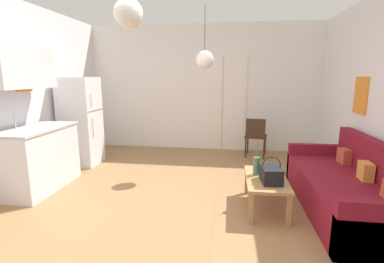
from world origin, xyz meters
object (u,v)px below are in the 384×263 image
Objects in this scene: accent_chair at (256,135)px; pendant_lamp_far at (205,60)px; coffee_table at (266,182)px; couch at (350,190)px; pendant_lamp_near at (128,13)px; handbag at (271,174)px; bamboo_vase at (256,166)px; refrigerator at (81,121)px.

accent_chair is 0.82× the size of pendant_lamp_far.
accent_chair is (0.06, 2.29, 0.12)m from coffee_table.
couch is 2.20× the size of pendant_lamp_far.
pendant_lamp_near is (-1.24, -1.22, 1.75)m from coffee_table.
handbag is 0.36× the size of pendant_lamp_far.
pendant_lamp_far is at bearing 82.36° from pendant_lamp_near.
pendant_lamp_far is (-0.90, 1.35, 1.55)m from coffee_table.
bamboo_vase reaches higher than coffee_table.
bamboo_vase is at bearing 141.30° from coffee_table.
bamboo_vase is (-0.12, 0.09, 0.17)m from coffee_table.
refrigerator is at bearing 156.08° from coffee_table.
accent_chair is 1.97m from pendant_lamp_far.
bamboo_vase is 0.56× the size of accent_chair.
coffee_table is 2.04× the size of bamboo_vase.
pendant_lamp_near reaches higher than refrigerator.
coffee_table is at bearing -176.02° from couch.
accent_chair is (3.26, 0.87, -0.34)m from refrigerator.
pendant_lamp_near is at bearing 79.84° from accent_chair.
bamboo_vase reaches higher than handbag.
coffee_table is 2.24m from pendant_lamp_far.
pendant_lamp_near is at bearing -53.55° from refrigerator.
accent_chair is at bearing 88.41° from coffee_table.
refrigerator is at bearing 154.26° from handbag.
refrigerator reaches higher than handbag.
refrigerator is (-3.19, 1.42, 0.46)m from coffee_table.
accent_chair is at bearing 69.56° from pendant_lamp_near.
refrigerator is 2.00× the size of accent_chair.
refrigerator reaches higher than accent_chair.
pendant_lamp_far reaches higher than refrigerator.
bamboo_vase is at bearing 122.90° from handbag.
coffee_table is at bearing -23.92° from refrigerator.
handbag is (0.15, -0.23, -0.02)m from bamboo_vase.
coffee_table is 1.14× the size of accent_chair.
pendant_lamp_near is at bearing -139.72° from handbag.
couch is at bearing -17.73° from refrigerator.
couch is 2.91× the size of pendant_lamp_near.
bamboo_vase is 0.28m from handbag.
couch is 2.70× the size of accent_chair.
accent_chair reaches higher than handbag.
couch reaches higher than bamboo_vase.
bamboo_vase is 2.02m from pendant_lamp_far.
coffee_table is at bearing -38.70° from bamboo_vase.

